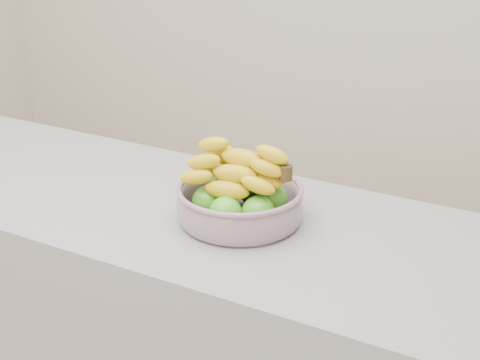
% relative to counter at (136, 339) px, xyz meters
% --- Properties ---
extents(counter, '(2.00, 0.60, 0.90)m').
position_rel_counter_xyz_m(counter, '(0.00, 0.00, 0.00)').
color(counter, gray).
rests_on(counter, ground).
extents(fruit_bowl, '(0.29, 0.29, 0.17)m').
position_rel_counter_xyz_m(fruit_bowl, '(0.33, -0.00, 0.50)').
color(fruit_bowl, '#A1AEC1').
rests_on(fruit_bowl, counter).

